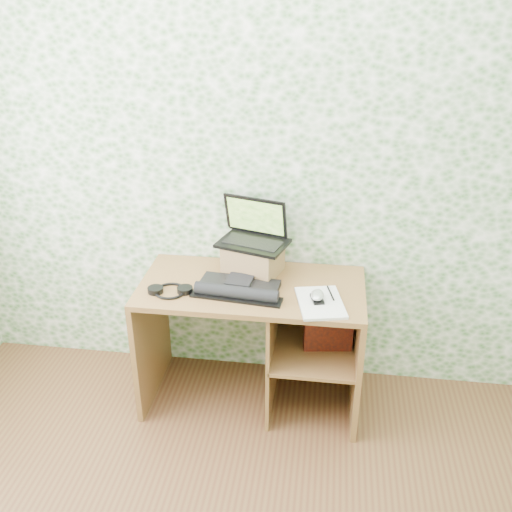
# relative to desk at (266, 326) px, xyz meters

# --- Properties ---
(wall_back) EXTENTS (3.50, 0.00, 3.50)m
(wall_back) POSITION_rel_desk_xyz_m (-0.08, 0.28, 0.82)
(wall_back) COLOR white
(wall_back) RESTS_ON ground
(desk) EXTENTS (1.20, 0.60, 0.75)m
(desk) POSITION_rel_desk_xyz_m (0.00, 0.00, 0.00)
(desk) COLOR brown
(desk) RESTS_ON floor
(riser) EXTENTS (0.34, 0.31, 0.17)m
(riser) POSITION_rel_desk_xyz_m (-0.09, 0.12, 0.35)
(riser) COLOR olive
(riser) RESTS_ON desk
(laptop) EXTENTS (0.42, 0.35, 0.24)m
(laptop) POSITION_rel_desk_xyz_m (-0.09, 0.15, 0.50)
(laptop) COLOR black
(laptop) RESTS_ON riser
(keyboard) EXTENTS (0.48, 0.28, 0.07)m
(keyboard) POSITION_rel_desk_xyz_m (-0.14, -0.11, 0.29)
(keyboard) COLOR black
(keyboard) RESTS_ON desk
(headphones) EXTENTS (0.23, 0.19, 0.03)m
(headphones) POSITION_rel_desk_xyz_m (-0.49, -0.16, 0.28)
(headphones) COLOR black
(headphones) RESTS_ON desk
(notepad) EXTENTS (0.28, 0.35, 0.01)m
(notepad) POSITION_rel_desk_xyz_m (0.29, -0.17, 0.28)
(notepad) COLOR silver
(notepad) RESTS_ON desk
(mouse) EXTENTS (0.09, 0.12, 0.04)m
(mouse) POSITION_rel_desk_xyz_m (0.27, -0.16, 0.30)
(mouse) COLOR silver
(mouse) RESTS_ON notepad
(pen) EXTENTS (0.04, 0.14, 0.01)m
(pen) POSITION_rel_desk_xyz_m (0.34, -0.09, 0.29)
(pen) COLOR black
(pen) RESTS_ON notepad
(red_box) EXTENTS (0.27, 0.12, 0.31)m
(red_box) POSITION_rel_desk_xyz_m (0.34, -0.03, 0.07)
(red_box) COLOR maroon
(red_box) RESTS_ON desk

